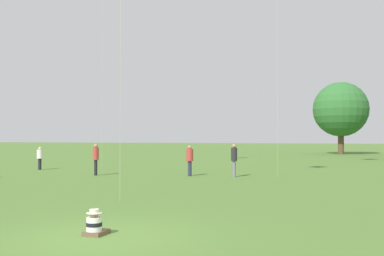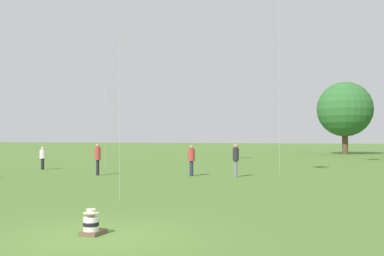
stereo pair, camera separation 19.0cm
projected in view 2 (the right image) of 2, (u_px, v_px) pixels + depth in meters
The scene contains 7 objects.
ground_plane at pixel (96, 238), 9.80m from camera, with size 300.00×300.00×0.00m, color #4C702D.
seated_toddler at pixel (92, 224), 10.06m from camera, with size 0.46×0.56×0.60m.
person_standing_2 at pixel (191, 158), 25.30m from camera, with size 0.43×0.43×1.74m.
person_standing_3 at pixel (43, 156), 30.30m from camera, with size 0.55×0.55×1.53m.
person_standing_4 at pixel (236, 157), 24.67m from camera, with size 0.45×0.45×1.82m.
person_standing_7 at pixel (98, 156), 25.75m from camera, with size 0.46×0.46×1.81m.
distant_tree_0 at pixel (345, 109), 57.34m from camera, with size 6.99×6.99×9.26m.
Camera 2 is at (4.92, -8.79, 2.20)m, focal length 42.00 mm.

